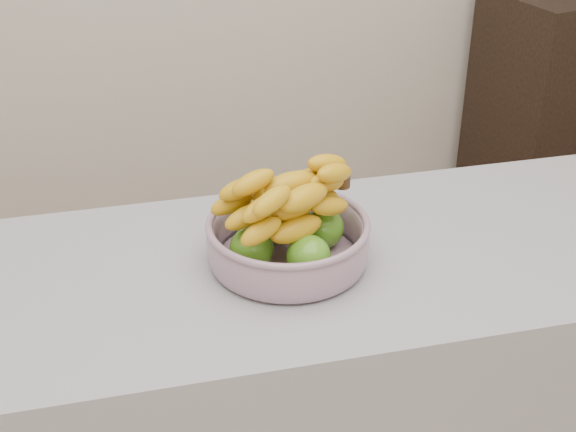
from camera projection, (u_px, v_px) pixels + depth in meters
name	position (u px, v px, depth m)	size (l,w,h in m)	color
cabinet	(550.00, 111.00, 3.27)	(0.54, 0.43, 0.97)	black
fruit_bowl	(288.00, 234.00, 1.49)	(0.31, 0.31, 0.19)	#AAB8CD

